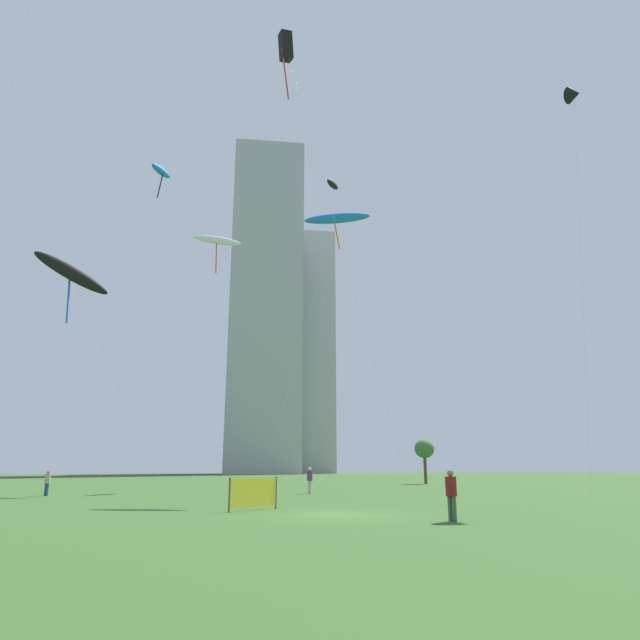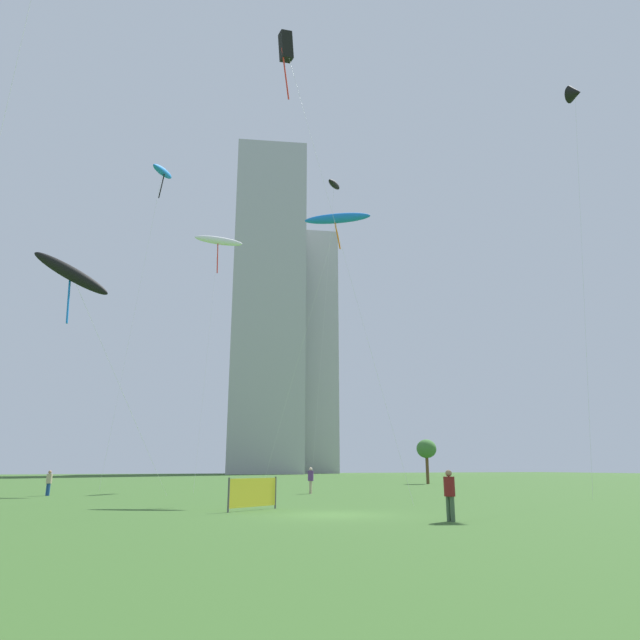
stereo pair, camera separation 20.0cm
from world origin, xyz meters
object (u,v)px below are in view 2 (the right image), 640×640
at_px(kite_flying_2, 334,185).
at_px(park_tree_0, 426,449).
at_px(event_banner, 253,493).
at_px(kite_flying_8, 575,94).
at_px(kite_flying_4, 163,172).
at_px(person_standing_2, 49,481).
at_px(kite_flying_5, 72,274).
at_px(person_standing_1, 311,478).
at_px(kite_flying_3, 218,241).
at_px(kite_flying_1, 337,219).
at_px(kite_flying_0, 286,48).
at_px(distant_highrise_0, 294,351).
at_px(distant_highrise_1, 269,303).
at_px(person_standing_0, 450,492).

xyz_separation_m(kite_flying_2, park_tree_0, (11.98, 1.98, -29.35)).
bearing_deg(event_banner, kite_flying_8, 1.51).
distance_m(kite_flying_4, event_banner, 36.72).
distance_m(person_standing_2, kite_flying_5, 16.49).
xyz_separation_m(kite_flying_5, kite_flying_8, (32.01, -4.28, 16.66)).
height_order(person_standing_1, kite_flying_3, kite_flying_3).
bearing_deg(event_banner, kite_flying_1, 46.53).
bearing_deg(event_banner, kite_flying_4, 96.63).
bearing_deg(kite_flying_0, person_standing_2, 133.66).
xyz_separation_m(kite_flying_1, distant_highrise_0, (41.39, 125.23, 17.04)).
distance_m(kite_flying_4, park_tree_0, 40.33).
bearing_deg(kite_flying_0, kite_flying_3, 91.55).
distance_m(kite_flying_5, distant_highrise_1, 127.26).
bearing_deg(distant_highrise_1, kite_flying_1, -88.97).
bearing_deg(person_standing_2, person_standing_1, -143.13).
relative_size(person_standing_0, kite_flying_4, 0.06).
xyz_separation_m(kite_flying_3, event_banner, (-2.37, -22.39, -20.92)).
relative_size(kite_flying_3, distant_highrise_0, 0.31).
bearing_deg(person_standing_1, park_tree_0, 160.57).
height_order(kite_flying_4, distant_highrise_1, distant_highrise_1).
xyz_separation_m(person_standing_0, kite_flying_2, (11.54, 36.12, 32.07)).
bearing_deg(kite_flying_8, kite_flying_5, 172.39).
relative_size(kite_flying_4, distant_highrise_1, 0.32).
relative_size(person_standing_2, park_tree_0, 0.33).
xyz_separation_m(kite_flying_8, park_tree_0, (5.05, 29.75, -24.34)).
height_order(person_standing_0, kite_flying_8, kite_flying_8).
xyz_separation_m(kite_flying_5, park_tree_0, (37.06, 25.48, -7.68)).
distance_m(kite_flying_2, event_banner, 46.09).
distance_m(kite_flying_3, event_banner, 30.73).
bearing_deg(kite_flying_2, person_standing_1, -119.92).
bearing_deg(kite_flying_8, kite_flying_3, 134.07).
bearing_deg(distant_highrise_0, kite_flying_1, -95.01).
bearing_deg(person_standing_0, kite_flying_5, 31.64).
distance_m(kite_flying_3, kite_flying_5, 23.04).
bearing_deg(kite_flying_3, person_standing_0, -85.04).
distance_m(kite_flying_4, kite_flying_5, 26.22).
bearing_deg(park_tree_0, person_standing_0, -121.68).
xyz_separation_m(kite_flying_4, kite_flying_8, (26.24, -23.42, -0.30)).
bearing_deg(kite_flying_3, kite_flying_2, 22.98).
height_order(kite_flying_0, kite_flying_4, kite_flying_0).
bearing_deg(person_standing_1, event_banner, 0.81).
height_order(person_standing_1, kite_flying_4, kite_flying_4).
height_order(person_standing_1, event_banner, person_standing_1).
bearing_deg(kite_flying_0, person_standing_1, 58.55).
relative_size(kite_flying_4, distant_highrise_0, 0.41).
xyz_separation_m(kite_flying_0, kite_flying_2, (13.69, 23.25, 4.14)).
bearing_deg(distant_highrise_1, person_standing_1, -89.61).
distance_m(kite_flying_1, event_banner, 21.47).
xyz_separation_m(kite_flying_1, kite_flying_2, (8.58, 20.01, 14.23)).
relative_size(kite_flying_2, kite_flying_8, 1.17).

